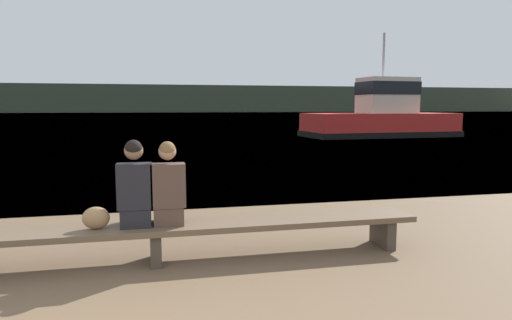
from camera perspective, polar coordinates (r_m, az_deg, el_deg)
name	(u,v)px	position (r m, az deg, el deg)	size (l,w,h in m)	color
water_surface	(151,113)	(127.77, -13.03, 5.78)	(240.00, 240.00, 0.00)	#386084
far_shoreline	(150,99)	(138.57, -13.06, 7.47)	(600.00, 12.00, 7.85)	#384233
bench_main	(155,232)	(5.33, -12.45, -8.82)	(6.22, 0.56, 0.43)	brown
person_left	(135,189)	(5.23, -14.89, -3.57)	(0.38, 0.39, 0.98)	black
person_right	(168,190)	(5.23, -10.93, -3.66)	(0.38, 0.39, 0.95)	#4C382D
shopping_bag	(96,218)	(5.32, -19.38, -6.85)	(0.29, 0.16, 0.25)	#9E754C
tugboat_red	(381,118)	(27.87, 15.40, 5.09)	(9.09, 4.12, 5.96)	red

